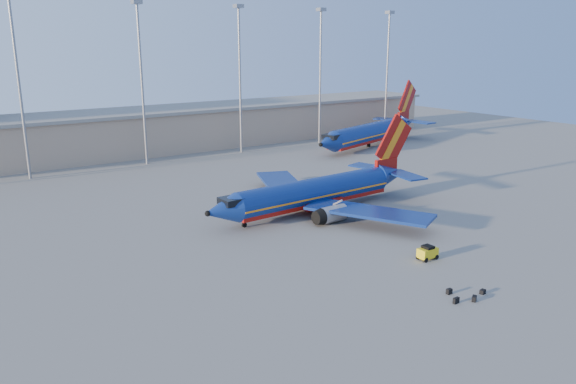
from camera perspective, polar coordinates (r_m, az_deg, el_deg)
name	(u,v)px	position (r m, az deg, el deg)	size (l,w,h in m)	color
ground	(324,223)	(69.54, 3.66, -3.17)	(220.00, 220.00, 0.00)	slate
terminal_building	(193,126)	(122.27, -9.67, 6.61)	(122.00, 16.00, 8.50)	#9E846D
light_mast_row	(193,65)	(108.13, -9.64, 12.60)	(101.60, 1.60, 28.65)	gray
aircraft_main	(318,192)	(74.03, 3.10, -0.01)	(34.69, 33.33, 11.74)	navy
aircraft_second	(371,132)	(121.70, 8.48, 6.02)	(38.06, 19.44, 13.26)	navy
baggage_tug	(428,252)	(59.62, 14.00, -5.95)	(2.08, 1.28, 1.48)	yellow
luggage_pile	(466,296)	(52.08, 17.60, -10.00)	(4.07, 2.65, 0.52)	black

